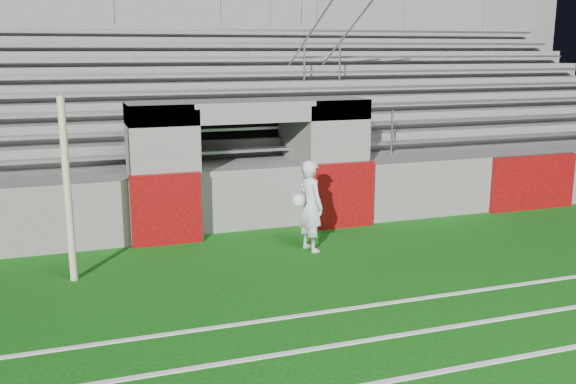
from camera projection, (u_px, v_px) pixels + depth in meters
name	position (u px, v px, depth m)	size (l,w,h in m)	color
ground	(314.00, 286.00, 9.93)	(90.00, 90.00, 0.00)	#0D4E0D
field_post	(67.00, 191.00, 9.88)	(0.11, 0.11, 2.91)	beige
stadium_structure	(205.00, 130.00, 16.95)	(26.00, 8.48, 5.42)	#62605D
goalkeeper_with_ball	(310.00, 205.00, 11.53)	(0.66, 0.68, 1.67)	silver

